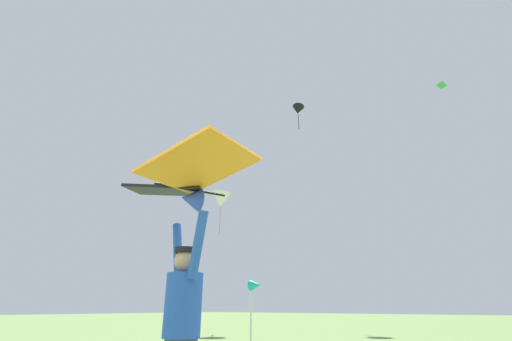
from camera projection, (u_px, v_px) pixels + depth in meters
The scene contains 6 objects.
kite_flyer_person at pixel (182, 324), 3.17m from camera, with size 0.79×0.43×1.92m.
held_stunt_kite at pixel (183, 183), 3.61m from camera, with size 1.95×1.33×0.43m.
distant_kite_white_far_center at pixel (221, 200), 20.26m from camera, with size 1.55×1.49×2.50m.
distant_kite_green_mid_left at pixel (442, 85), 32.29m from camera, with size 0.91×0.86×0.43m.
distant_kite_black_overhead_distant at pixel (298, 110), 30.74m from camera, with size 1.09×1.21×2.37m.
marker_flag at pixel (255, 290), 7.86m from camera, with size 0.30×0.24×1.66m.
Camera 1 is at (2.98, -2.24, 1.08)m, focal length 24.57 mm.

